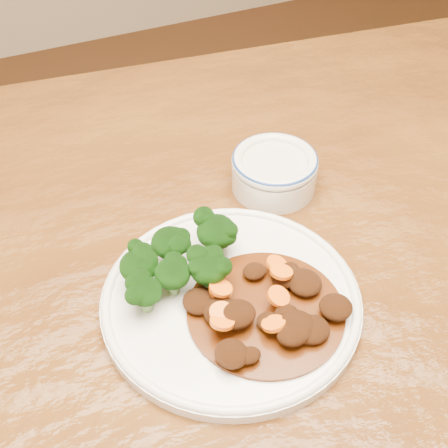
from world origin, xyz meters
name	(u,v)px	position (x,y,z in m)	size (l,w,h in m)	color
dining_table	(249,291)	(0.00, 0.00, 0.67)	(1.59, 1.07, 0.75)	#5F3610
dinner_plate	(231,300)	(-0.06, -0.07, 0.76)	(0.28, 0.28, 0.02)	white
broccoli_florets	(180,259)	(-0.10, -0.02, 0.79)	(0.14, 0.09, 0.05)	#5E8A47
mince_stew	(271,311)	(-0.03, -0.11, 0.77)	(0.16, 0.16, 0.03)	#4F2208
dip_bowl	(274,170)	(0.07, 0.09, 0.78)	(0.11, 0.11, 0.05)	silver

